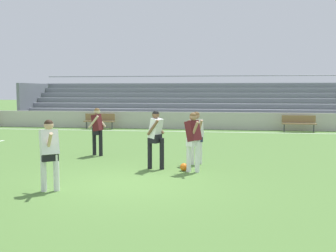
# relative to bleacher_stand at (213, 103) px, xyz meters

# --- Properties ---
(ground_plane) EXTENTS (160.00, 160.00, 0.00)m
(ground_plane) POSITION_rel_bleacher_stand_xyz_m (-1.46, -17.15, -1.46)
(ground_plane) COLOR #517A38
(field_line_sideline) EXTENTS (44.00, 0.12, 0.01)m
(field_line_sideline) POSITION_rel_bleacher_stand_xyz_m (-1.46, -4.76, -1.46)
(field_line_sideline) COLOR white
(field_line_sideline) RESTS_ON ground
(sideline_wall) EXTENTS (48.00, 0.16, 1.00)m
(sideline_wall) POSITION_rel_bleacher_stand_xyz_m (-1.46, -3.28, -0.96)
(sideline_wall) COLOR #BCB7AD
(sideline_wall) RESTS_ON ground
(bleacher_stand) EXTENTS (25.21, 4.89, 3.33)m
(bleacher_stand) POSITION_rel_bleacher_stand_xyz_m (0.00, 0.00, 0.00)
(bleacher_stand) COLOR #9EA3AD
(bleacher_stand) RESTS_ON ground
(bench_far_left) EXTENTS (1.80, 0.40, 0.90)m
(bench_far_left) POSITION_rel_bleacher_stand_xyz_m (-6.51, -3.95, -0.91)
(bench_far_left) COLOR olive
(bench_far_left) RESTS_ON ground
(bench_centre_sideline) EXTENTS (1.80, 0.40, 0.90)m
(bench_centre_sideline) POSITION_rel_bleacher_stand_xyz_m (4.82, -3.95, -0.91)
(bench_centre_sideline) COLOR olive
(bench_centre_sideline) RESTS_ON ground
(player_white_challenging) EXTENTS (0.49, 0.62, 1.69)m
(player_white_challenging) POSITION_rel_bleacher_stand_xyz_m (-1.09, -15.33, -0.45)
(player_white_challenging) COLOR black
(player_white_challenging) RESTS_ON ground
(player_white_on_ball) EXTENTS (0.47, 0.63, 1.62)m
(player_white_on_ball) POSITION_rel_bleacher_stand_xyz_m (0.00, -14.40, -0.50)
(player_white_on_ball) COLOR white
(player_white_on_ball) RESTS_ON ground
(player_dark_trailing_run) EXTENTS (0.50, 0.60, 1.66)m
(player_dark_trailing_run) POSITION_rel_bleacher_stand_xyz_m (0.01, -15.59, -0.47)
(player_dark_trailing_run) COLOR white
(player_dark_trailing_run) RESTS_ON ground
(player_dark_deep_cover) EXTENTS (0.54, 0.50, 1.66)m
(player_dark_deep_cover) POSITION_rel_bleacher_stand_xyz_m (-3.53, -13.26, -0.47)
(player_dark_deep_cover) COLOR black
(player_dark_deep_cover) RESTS_ON ground
(player_white_wide_left) EXTENTS (0.51, 0.71, 1.62)m
(player_white_wide_left) POSITION_rel_bleacher_stand_xyz_m (-2.99, -18.18, -0.50)
(player_white_wide_left) COLOR white
(player_white_wide_left) RESTS_ON ground
(soccer_ball) EXTENTS (0.22, 0.22, 0.22)m
(soccer_ball) POSITION_rel_bleacher_stand_xyz_m (-0.26, -15.48, -1.35)
(soccer_ball) COLOR orange
(soccer_ball) RESTS_ON ground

